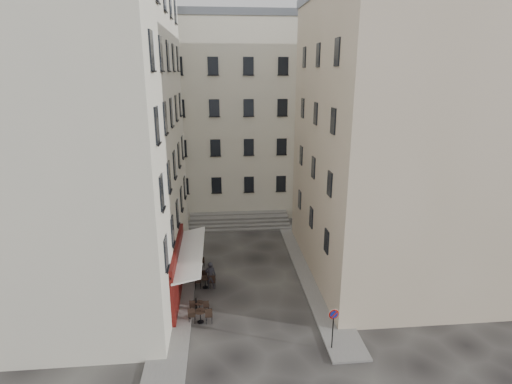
{
  "coord_description": "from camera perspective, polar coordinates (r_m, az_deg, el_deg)",
  "views": [
    {
      "loc": [
        -1.67,
        -21.57,
        13.54
      ],
      "look_at": [
        0.72,
        4.0,
        5.78
      ],
      "focal_mm": 28.0,
      "sensor_mm": 36.0,
      "label": 1
    }
  ],
  "objects": [
    {
      "name": "bistro_table_d",
      "position": [
        27.71,
        -8.2,
        -11.65
      ],
      "size": [
        1.14,
        0.54,
        0.8
      ],
      "color": "black",
      "rests_on": "ground"
    },
    {
      "name": "sidewalk_right",
      "position": [
        28.7,
        7.87,
        -11.37
      ],
      "size": [
        2.0,
        18.0,
        0.12
      ],
      "primitive_type": "cube",
      "color": "slate",
      "rests_on": "ground"
    },
    {
      "name": "building_back",
      "position": [
        40.8,
        -4.45,
        10.81
      ],
      "size": [
        18.2,
        10.2,
        18.6
      ],
      "color": "beige",
      "rests_on": "ground"
    },
    {
      "name": "bistro_table_e",
      "position": [
        29.43,
        -8.54,
        -9.84
      ],
      "size": [
        1.2,
        0.56,
        0.84
      ],
      "color": "black",
      "rests_on": "ground"
    },
    {
      "name": "bistro_table_b",
      "position": [
        24.48,
        -8.09,
        -15.81
      ],
      "size": [
        1.14,
        0.53,
        0.8
      ],
      "color": "black",
      "rests_on": "ground"
    },
    {
      "name": "building_left",
      "position": [
        26.31,
        -25.18,
        8.19
      ],
      "size": [
        12.2,
        16.2,
        20.6
      ],
      "color": "beige",
      "rests_on": "ground"
    },
    {
      "name": "bistro_table_a",
      "position": [
        23.56,
        -7.95,
        -17.01
      ],
      "size": [
        1.35,
        0.63,
        0.95
      ],
      "color": "black",
      "rests_on": "ground"
    },
    {
      "name": "building_right",
      "position": [
        28.19,
        20.47,
        7.13
      ],
      "size": [
        12.2,
        14.2,
        18.6
      ],
      "color": "tan",
      "rests_on": "ground"
    },
    {
      "name": "sidewalk_left",
      "position": [
        29.05,
        -10.51,
        -11.14
      ],
      "size": [
        2.0,
        22.0,
        0.12
      ],
      "primitive_type": "cube",
      "color": "slate",
      "rests_on": "ground"
    },
    {
      "name": "bollard_far",
      "position": [
        30.53,
        -7.89,
        -8.59
      ],
      "size": [
        0.12,
        0.12,
        0.98
      ],
      "color": "black",
      "rests_on": "ground"
    },
    {
      "name": "pedestrian",
      "position": [
        26.45,
        -6.52,
        -11.74
      ],
      "size": [
        0.71,
        0.49,
        1.89
      ],
      "primitive_type": "imported",
      "rotation": [
        0.0,
        0.0,
        3.09
      ],
      "color": "#222228",
      "rests_on": "ground"
    },
    {
      "name": "bollard_near",
      "position": [
        24.39,
        -8.54,
        -15.63
      ],
      "size": [
        0.12,
        0.12,
        0.98
      ],
      "color": "black",
      "rests_on": "ground"
    },
    {
      "name": "bollard_mid",
      "position": [
        27.41,
        -8.17,
        -11.72
      ],
      "size": [
        0.12,
        0.12,
        0.98
      ],
      "color": "black",
      "rests_on": "ground"
    },
    {
      "name": "bistro_table_c",
      "position": [
        26.76,
        -7.27,
        -12.54
      ],
      "size": [
        1.34,
        0.63,
        0.94
      ],
      "color": "black",
      "rests_on": "ground"
    },
    {
      "name": "no_parking_sign",
      "position": [
        21.15,
        10.99,
        -17.71
      ],
      "size": [
        0.53,
        0.12,
        2.34
      ],
      "rotation": [
        0.0,
        0.0,
        0.13
      ],
      "color": "black",
      "rests_on": "ground"
    },
    {
      "name": "cafe_storefront",
      "position": [
        25.54,
        -10.88,
        -10.68
      ],
      "size": [
        1.74,
        7.3,
        3.5
      ],
      "color": "#410B09",
      "rests_on": "ground"
    },
    {
      "name": "ground",
      "position": [
        25.52,
        -0.81,
        -15.22
      ],
      "size": [
        90.0,
        90.0,
        0.0
      ],
      "primitive_type": "plane",
      "color": "black",
      "rests_on": "ground"
    },
    {
      "name": "stone_steps",
      "position": [
        36.63,
        -2.38,
        -4.22
      ],
      "size": [
        9.0,
        3.15,
        0.8
      ],
      "color": "#5D5B58",
      "rests_on": "ground"
    }
  ]
}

